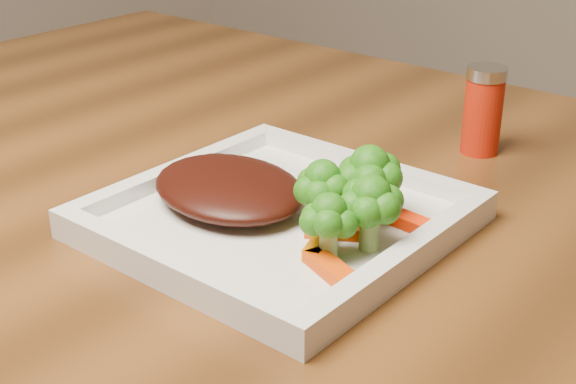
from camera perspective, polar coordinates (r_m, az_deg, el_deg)
The scene contains 12 objects.
plate at distance 0.69m, azimuth -0.64°, elevation -2.13°, with size 0.27×0.27×0.01m, color white.
steak at distance 0.70m, azimuth -4.21°, elevation 0.32°, with size 0.15×0.12×0.03m, color #350C08.
broccoli_0 at distance 0.66m, azimuth 5.76°, elevation 0.67°, with size 0.06×0.06×0.07m, color #216C12, non-canonical shape.
broccoli_1 at distance 0.62m, azimuth 5.89°, elevation -1.38°, with size 0.06×0.06×0.06m, color #185F0F, non-canonical shape.
broccoli_2 at distance 0.60m, azimuth 2.92°, elevation -2.29°, with size 0.05×0.05×0.06m, color #2D6010, non-canonical shape.
broccoli_3 at distance 0.65m, azimuth 2.46°, elevation -0.01°, with size 0.06×0.06×0.06m, color #267713, non-canonical shape.
carrot_1 at distance 0.59m, azimuth 3.39°, elevation -5.72°, with size 0.06×0.02×0.01m, color #D63E03.
carrot_3 at distance 0.67m, azimuth 8.78°, elevation -2.15°, with size 0.06×0.02×0.01m, color #FD2C04.
carrot_4 at distance 0.71m, azimuth 4.05°, elevation -0.27°, with size 0.06×0.01×0.01m, color #F84204.
carrot_5 at distance 0.63m, azimuth 2.36°, elevation -3.61°, with size 0.05×0.01×0.01m, color orange.
carrot_6 at distance 0.65m, azimuth 3.55°, elevation -2.79°, with size 0.05×0.01×0.01m, color #CA4303.
spice_shaker at distance 0.86m, azimuth 13.70°, elevation 5.65°, with size 0.04×0.04×0.09m, color #B01C09.
Camera 1 is at (0.54, -0.55, 1.07)m, focal length 50.00 mm.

